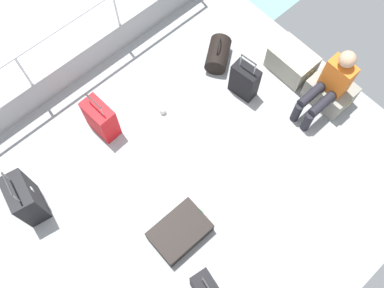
% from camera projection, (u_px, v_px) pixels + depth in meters
% --- Properties ---
extents(ground_plane, '(4.40, 5.20, 0.06)m').
position_uv_depth(ground_plane, '(190.00, 183.00, 5.17)').
color(ground_plane, '#939699').
extents(gunwale_port, '(0.06, 5.20, 0.45)m').
position_uv_depth(gunwale_port, '(81.00, 63.00, 5.59)').
color(gunwale_port, '#939699').
rests_on(gunwale_port, ground_plane).
extents(railing_port, '(0.04, 4.20, 1.02)m').
position_uv_depth(railing_port, '(70.00, 37.00, 5.08)').
color(railing_port, silver).
rests_on(railing_port, ground_plane).
extents(sea_wake, '(12.00, 12.00, 0.01)m').
position_uv_depth(sea_wake, '(36.00, 28.00, 6.53)').
color(sea_wake, '#6B99A8').
rests_on(sea_wake, ground_plane).
extents(cargo_crate_0, '(0.64, 0.41, 0.38)m').
position_uv_depth(cargo_crate_0, '(292.00, 62.00, 5.64)').
color(cargo_crate_0, '#9E9989').
rests_on(cargo_crate_0, ground_plane).
extents(cargo_crate_1, '(0.60, 0.44, 0.34)m').
position_uv_depth(cargo_crate_1, '(330.00, 92.00, 5.47)').
color(cargo_crate_1, gray).
rests_on(cargo_crate_1, ground_plane).
extents(passenger_seated, '(0.34, 0.66, 1.04)m').
position_uv_depth(passenger_seated, '(330.00, 85.00, 5.09)').
color(passenger_seated, orange).
rests_on(passenger_seated, ground_plane).
extents(suitcase_0, '(0.46, 0.67, 0.22)m').
position_uv_depth(suitcase_0, '(180.00, 232.00, 4.80)').
color(suitcase_0, black).
rests_on(suitcase_0, ground_plane).
extents(suitcase_2, '(0.38, 0.24, 0.74)m').
position_uv_depth(suitcase_2, '(244.00, 81.00, 5.43)').
color(suitcase_2, black).
rests_on(suitcase_2, ground_plane).
extents(suitcase_3, '(0.49, 0.33, 0.86)m').
position_uv_depth(suitcase_3, '(26.00, 199.00, 4.73)').
color(suitcase_3, black).
rests_on(suitcase_3, ground_plane).
extents(suitcase_4, '(0.43, 0.26, 0.73)m').
position_uv_depth(suitcase_4, '(101.00, 119.00, 5.20)').
color(suitcase_4, red).
rests_on(suitcase_4, ground_plane).
extents(duffel_bag, '(0.52, 0.57, 0.43)m').
position_uv_depth(duffel_bag, '(218.00, 54.00, 5.74)').
color(duffel_bag, black).
rests_on(duffel_bag, ground_plane).
extents(paper_cup, '(0.08, 0.08, 0.10)m').
position_uv_depth(paper_cup, '(162.00, 110.00, 5.50)').
color(paper_cup, white).
rests_on(paper_cup, ground_plane).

